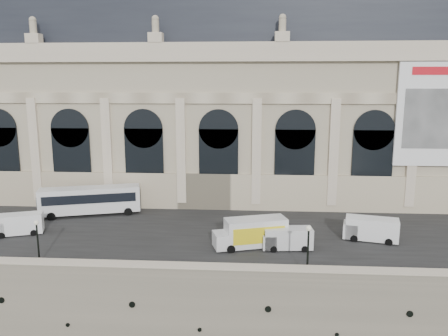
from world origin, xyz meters
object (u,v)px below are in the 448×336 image
object	(u,v)px
van_a	(15,224)
lamp_right	(308,251)
box_truck	(252,233)
lamp_left	(38,242)
bus_left	(90,200)
van_c	(368,229)
van_b	(285,238)

from	to	relation	value
van_a	lamp_right	distance (m)	32.81
box_truck	lamp_left	bearing A→B (deg)	-164.02
bus_left	box_truck	xyz separation A→B (m)	(20.91, -9.93, -0.54)
van_c	lamp_left	xyz separation A→B (m)	(-32.73, -8.59, 0.85)
box_truck	lamp_right	distance (m)	8.39
lamp_right	van_a	bearing A→B (deg)	164.56
bus_left	lamp_left	world-z (taller)	lamp_left
van_a	lamp_left	world-z (taller)	lamp_left
bus_left	lamp_right	xyz separation A→B (m)	(25.87, -16.66, 0.25)
van_a	lamp_left	bearing A→B (deg)	-49.67
van_a	box_truck	bearing A→B (deg)	-4.30
bus_left	lamp_left	size ratio (longest dim) A/B	2.96
box_truck	lamp_left	xyz separation A→B (m)	(-20.07, -5.74, 0.61)
van_b	lamp_right	bearing A→B (deg)	-76.32
van_c	lamp_left	distance (m)	33.85
van_a	box_truck	xyz separation A→B (m)	(26.64, -2.01, 0.32)
van_b	van_c	bearing A→B (deg)	19.36
bus_left	lamp_right	size ratio (longest dim) A/B	2.73
lamp_left	van_b	bearing A→B (deg)	12.83
van_c	lamp_right	xyz separation A→B (m)	(-7.70, -9.58, 1.03)
van_b	van_c	xyz separation A→B (m)	(9.24, 3.25, 0.13)
lamp_left	bus_left	bearing A→B (deg)	93.09
van_c	bus_left	bearing A→B (deg)	168.09
van_a	van_b	xyz separation A→B (m)	(30.06, -2.40, -0.06)
bus_left	box_truck	size ratio (longest dim) A/B	1.60
van_c	lamp_right	world-z (taller)	lamp_right
bus_left	lamp_left	xyz separation A→B (m)	(0.85, -15.68, 0.07)
lamp_right	lamp_left	bearing A→B (deg)	177.76
van_b	box_truck	bearing A→B (deg)	173.37
bus_left	van_c	xyz separation A→B (m)	(33.57, -7.08, -0.78)
bus_left	van_a	xyz separation A→B (m)	(-5.73, -7.93, -0.86)
van_a	box_truck	distance (m)	26.72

